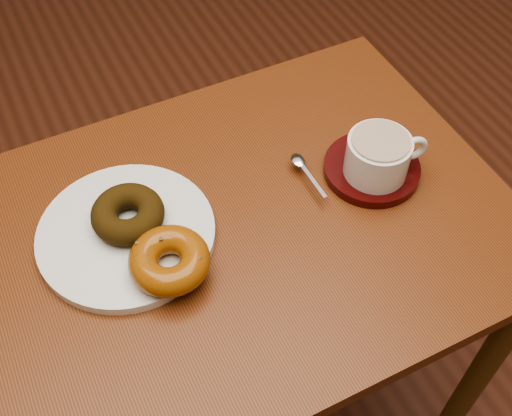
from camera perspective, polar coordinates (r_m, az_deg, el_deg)
name	(u,v)px	position (r m, az deg, el deg)	size (l,w,h in m)	color
ground	(202,284)	(1.67, -4.79, -6.72)	(6.00, 6.00, 0.00)	#582B1B
cafe_table	(244,266)	(0.98, -1.05, -5.19)	(0.75, 0.56, 0.70)	brown
donut_plate	(126,234)	(0.89, -11.45, -2.28)	(0.24, 0.24, 0.01)	silver
donut_cinnamon	(128,214)	(0.88, -11.33, -0.53)	(0.10, 0.10, 0.04)	#37250B
donut_caramel	(169,260)	(0.82, -7.71, -4.64)	(0.11, 0.11, 0.04)	#965010
saucer	(372,169)	(0.96, 10.24, 3.46)	(0.14, 0.14, 0.02)	#360707
coffee_cup	(379,156)	(0.92, 10.87, 4.60)	(0.12, 0.09, 0.06)	silver
teaspoon	(301,164)	(0.94, 4.02, 3.92)	(0.02, 0.09, 0.01)	silver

